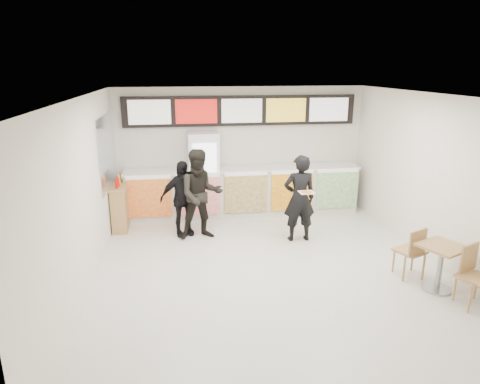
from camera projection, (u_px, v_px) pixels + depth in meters
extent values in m
plane|color=beige|center=(271.00, 271.00, 7.49)|extent=(7.00, 7.00, 0.00)
plane|color=white|center=(275.00, 96.00, 6.65)|extent=(7.00, 7.00, 0.00)
plane|color=silver|center=(241.00, 150.00, 10.39)|extent=(6.00, 0.00, 6.00)
plane|color=silver|center=(84.00, 197.00, 6.65)|extent=(0.00, 7.00, 7.00)
plane|color=silver|center=(440.00, 182.00, 7.50)|extent=(0.00, 7.00, 7.00)
cube|color=silver|center=(243.00, 192.00, 10.28)|extent=(5.50, 0.70, 1.10)
cube|color=silver|center=(243.00, 169.00, 10.12)|extent=(5.56, 0.76, 0.04)
cube|color=red|center=(149.00, 198.00, 9.59)|extent=(0.99, 0.02, 0.90)
cube|color=#E23287|center=(198.00, 196.00, 9.75)|extent=(0.99, 0.02, 0.90)
cube|color=brown|center=(246.00, 194.00, 9.90)|extent=(0.99, 0.02, 0.90)
cube|color=yellow|center=(292.00, 192.00, 10.06)|extent=(0.99, 0.02, 0.90)
cube|color=#22892F|center=(337.00, 190.00, 10.22)|extent=(0.99, 0.02, 0.90)
cube|color=black|center=(241.00, 111.00, 10.05)|extent=(5.50, 0.12, 0.70)
cube|color=white|center=(149.00, 112.00, 9.68)|extent=(0.95, 0.02, 0.55)
cube|color=red|center=(196.00, 112.00, 9.83)|extent=(0.95, 0.02, 0.55)
cube|color=silver|center=(242.00, 111.00, 9.98)|extent=(0.95, 0.02, 0.55)
cube|color=yellow|center=(286.00, 110.00, 10.13)|extent=(0.95, 0.02, 0.55)
cube|color=silver|center=(329.00, 110.00, 10.28)|extent=(0.95, 0.02, 0.55)
cube|color=white|center=(204.00, 175.00, 10.04)|extent=(0.70, 0.65, 2.00)
cube|color=white|center=(205.00, 176.00, 9.70)|extent=(0.54, 0.02, 1.50)
cylinder|color=#198D2F|center=(196.00, 201.00, 9.88)|extent=(0.07, 0.07, 0.22)
cylinder|color=orange|center=(202.00, 201.00, 9.90)|extent=(0.07, 0.07, 0.22)
cylinder|color=red|center=(208.00, 201.00, 9.92)|extent=(0.07, 0.07, 0.22)
cylinder|color=#1727AE|center=(214.00, 201.00, 9.94)|extent=(0.07, 0.07, 0.22)
cylinder|color=orange|center=(196.00, 185.00, 9.77)|extent=(0.07, 0.07, 0.22)
cylinder|color=red|center=(202.00, 185.00, 9.79)|extent=(0.07, 0.07, 0.22)
cylinder|color=#1727AE|center=(208.00, 185.00, 9.81)|extent=(0.07, 0.07, 0.22)
cylinder|color=#198D2F|center=(214.00, 185.00, 9.83)|extent=(0.07, 0.07, 0.22)
cylinder|color=red|center=(195.00, 169.00, 9.67)|extent=(0.07, 0.07, 0.22)
cylinder|color=#1727AE|center=(202.00, 169.00, 9.69)|extent=(0.07, 0.07, 0.22)
cylinder|color=#198D2F|center=(208.00, 169.00, 9.71)|extent=(0.07, 0.07, 0.22)
cylinder|color=orange|center=(214.00, 169.00, 9.73)|extent=(0.07, 0.07, 0.22)
cylinder|color=#1727AE|center=(195.00, 153.00, 9.56)|extent=(0.07, 0.07, 0.22)
cylinder|color=#198D2F|center=(201.00, 153.00, 9.58)|extent=(0.07, 0.07, 0.22)
cylinder|color=orange|center=(207.00, 152.00, 9.60)|extent=(0.07, 0.07, 0.22)
cylinder|color=red|center=(214.00, 152.00, 9.62)|extent=(0.07, 0.07, 0.22)
cube|color=#B2B7BF|center=(107.00, 151.00, 8.90)|extent=(0.01, 2.00, 1.50)
imported|color=black|center=(299.00, 198.00, 8.61)|extent=(0.65, 0.43, 1.79)
imported|color=black|center=(201.00, 195.00, 8.70)|extent=(0.98, 0.80, 1.87)
imported|color=black|center=(182.00, 198.00, 8.91)|extent=(1.01, 0.60, 1.60)
cube|color=beige|center=(306.00, 192.00, 8.11)|extent=(0.28, 0.28, 0.01)
cone|color=#CC7233|center=(307.00, 192.00, 8.11)|extent=(0.36, 0.36, 0.02)
cube|color=tan|center=(443.00, 247.00, 6.66)|extent=(0.81, 0.81, 0.04)
cylinder|color=gray|center=(440.00, 269.00, 6.77)|extent=(0.08, 0.08, 0.74)
cylinder|color=gray|center=(437.00, 289.00, 6.87)|extent=(0.45, 0.45, 0.03)
cube|color=tan|center=(475.00, 278.00, 6.28)|extent=(0.57, 0.57, 0.04)
cube|color=tan|center=(469.00, 257.00, 6.40)|extent=(0.39, 0.19, 0.43)
cube|color=tan|center=(410.00, 251.00, 7.20)|extent=(0.57, 0.57, 0.04)
cube|color=tan|center=(418.00, 242.00, 6.95)|extent=(0.39, 0.19, 0.43)
cube|color=tan|center=(120.00, 208.00, 9.36)|extent=(0.31, 0.83, 0.94)
cube|color=tan|center=(119.00, 186.00, 9.23)|extent=(0.35, 0.87, 0.04)
cylinder|color=red|center=(117.00, 184.00, 8.98)|extent=(0.06, 0.06, 0.19)
cylinder|color=red|center=(118.00, 182.00, 9.14)|extent=(0.06, 0.06, 0.19)
cylinder|color=yellow|center=(119.00, 180.00, 9.31)|extent=(0.06, 0.06, 0.19)
cylinder|color=brown|center=(120.00, 178.00, 9.47)|extent=(0.06, 0.06, 0.19)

